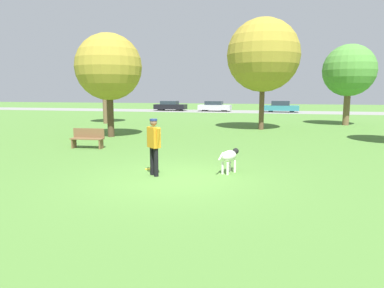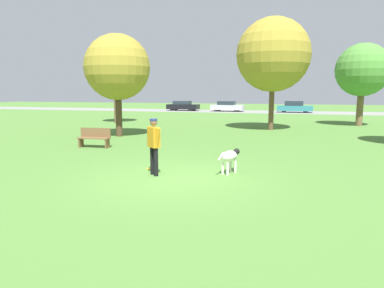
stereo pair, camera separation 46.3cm
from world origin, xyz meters
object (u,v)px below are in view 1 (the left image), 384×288
Objects in this scene: frisbee at (149,169)px; tree_far_right at (349,71)px; parked_car_black at (170,106)px; parked_car_silver at (215,106)px; tree_mid_center at (263,55)px; park_bench at (88,138)px; tree_near_left at (109,67)px; person at (154,142)px; tree_far_left at (103,58)px; dog at (230,156)px; parked_car_teal at (281,107)px.

tree_far_right reaches higher than frisbee.
parked_car_silver is (5.74, -0.26, 0.01)m from parked_car_black.
tree_mid_center is (3.06, 12.34, 4.61)m from frisbee.
tree_far_right is 18.89m from park_bench.
frisbee is 9.11m from tree_near_left.
person is 1.28m from frisbee.
parked_car_black is at bearing 121.19° from tree_mid_center.
tree_mid_center is 1.08× the size of tree_far_left.
tree_far_right is at bearing 8.75° from tree_far_left.
parked_car_black is at bearing 179.87° from parked_car_silver.
park_bench is at bearing -133.82° from tree_far_right.
dog is 12.94m from tree_mid_center.
parked_car_black is at bearing 44.01° from dog.
tree_mid_center is (2.63, 13.06, 3.65)m from person.
tree_far_right is 23.73m from parked_car_black.
person is 32.67m from parked_car_silver.
tree_far_left is at bearing -104.59° from parked_car_silver.
parked_car_silver is 1.01× the size of parked_car_teal.
tree_near_left is at bearing -91.11° from parked_car_silver.
tree_far_left is at bearing 164.20° from person.
tree_far_right reaches higher than tree_near_left.
parked_car_black is at bearing 90.85° from tree_far_left.
tree_far_right is 7.32m from tree_mid_center.
tree_far_left reaches higher than person.
tree_far_left is 12.48m from park_bench.
tree_far_right is 16.73m from tree_near_left.
dog is 10.41m from tree_near_left.
parked_car_silver is 28.53m from park_bench.
parked_car_silver is at bearing 84.78° from park_bench.
person is at bearing -59.08° from frisbee.
dog is 0.25× the size of parked_car_teal.
tree_near_left reaches higher than frisbee.
parked_car_silver is (5.47, 17.80, -4.25)m from tree_far_left.
tree_far_right is 0.89× the size of tree_far_left.
park_bench is at bearing -179.58° from person.
person is at bearing -81.27° from parked_car_silver.
parked_car_silver reaches higher than parked_car_black.
tree_far_right is 1.06× the size of tree_near_left.
parked_car_teal is at bearing 124.99° from person.
tree_mid_center is at bearing 48.86° from park_bench.
parked_car_black is at bearing 96.13° from park_bench.
tree_near_left is 3.80× the size of park_bench.
frisbee is 13.52m from tree_mid_center.
tree_far_right is 19.59m from parked_car_silver.
tree_near_left is at bearing 166.40° from person.
frisbee is at bearing -55.94° from tree_near_left.
tree_near_left reaches higher than park_bench.
frisbee is 0.03× the size of tree_mid_center.
tree_far_left is (-11.09, 13.87, 4.36)m from dog.
tree_far_left reaches higher than tree_far_right.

